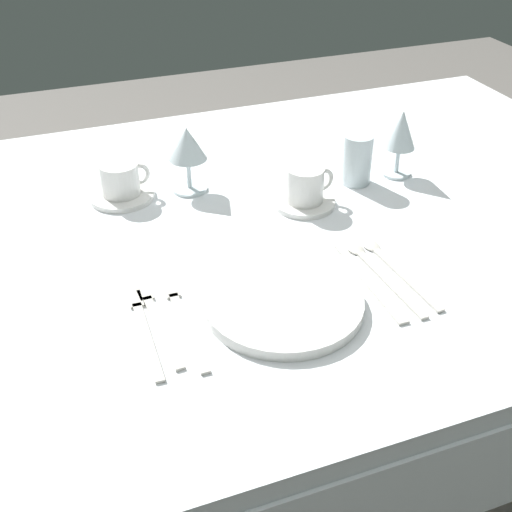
% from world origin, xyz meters
% --- Properties ---
extents(ground_plane, '(6.00, 6.00, 0.00)m').
position_xyz_m(ground_plane, '(0.00, 0.00, 0.00)').
color(ground_plane, slate).
extents(dining_table, '(1.80, 1.11, 0.74)m').
position_xyz_m(dining_table, '(0.00, 0.00, 0.66)').
color(dining_table, white).
rests_on(dining_table, ground).
extents(dinner_plate, '(0.25, 0.25, 0.02)m').
position_xyz_m(dinner_plate, '(-0.01, -0.26, 0.75)').
color(dinner_plate, white).
rests_on(dinner_plate, dining_table).
extents(fork_outer, '(0.02, 0.22, 0.00)m').
position_xyz_m(fork_outer, '(-0.16, -0.24, 0.74)').
color(fork_outer, beige).
rests_on(fork_outer, dining_table).
extents(fork_inner, '(0.03, 0.21, 0.00)m').
position_xyz_m(fork_inner, '(-0.20, -0.22, 0.74)').
color(fork_inner, beige).
rests_on(fork_inner, dining_table).
extents(fork_salad, '(0.02, 0.21, 0.00)m').
position_xyz_m(fork_salad, '(-0.22, -0.24, 0.74)').
color(fork_salad, beige).
rests_on(fork_salad, dining_table).
extents(dinner_knife, '(0.02, 0.23, 0.00)m').
position_xyz_m(dinner_knife, '(0.15, -0.25, 0.74)').
color(dinner_knife, beige).
rests_on(dinner_knife, dining_table).
extents(spoon_soup, '(0.03, 0.23, 0.01)m').
position_xyz_m(spoon_soup, '(0.17, -0.22, 0.74)').
color(spoon_soup, beige).
rests_on(spoon_soup, dining_table).
extents(spoon_dessert, '(0.03, 0.22, 0.01)m').
position_xyz_m(spoon_dessert, '(0.20, -0.22, 0.74)').
color(spoon_dessert, beige).
rests_on(spoon_dessert, dining_table).
extents(saucer_left, '(0.12, 0.12, 0.01)m').
position_xyz_m(saucer_left, '(0.15, 0.03, 0.74)').
color(saucer_left, white).
rests_on(saucer_left, dining_table).
extents(coffee_cup_left, '(0.10, 0.07, 0.07)m').
position_xyz_m(coffee_cup_left, '(0.15, 0.03, 0.78)').
color(coffee_cup_left, white).
rests_on(coffee_cup_left, saucer_left).
extents(saucer_right, '(0.13, 0.13, 0.01)m').
position_xyz_m(saucer_right, '(-0.17, 0.18, 0.74)').
color(saucer_right, white).
rests_on(saucer_right, dining_table).
extents(coffee_cup_right, '(0.10, 0.08, 0.06)m').
position_xyz_m(coffee_cup_right, '(-0.17, 0.18, 0.78)').
color(coffee_cup_right, white).
rests_on(coffee_cup_right, saucer_right).
extents(wine_glass_centre, '(0.08, 0.08, 0.13)m').
position_xyz_m(wine_glass_centre, '(-0.04, 0.16, 0.83)').
color(wine_glass_centre, silver).
rests_on(wine_glass_centre, dining_table).
extents(wine_glass_left, '(0.06, 0.06, 0.14)m').
position_xyz_m(wine_glass_left, '(0.39, 0.08, 0.83)').
color(wine_glass_left, silver).
rests_on(wine_glass_left, dining_table).
extents(drink_tumbler, '(0.06, 0.06, 0.10)m').
position_xyz_m(drink_tumbler, '(0.29, 0.07, 0.79)').
color(drink_tumbler, silver).
rests_on(drink_tumbler, dining_table).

